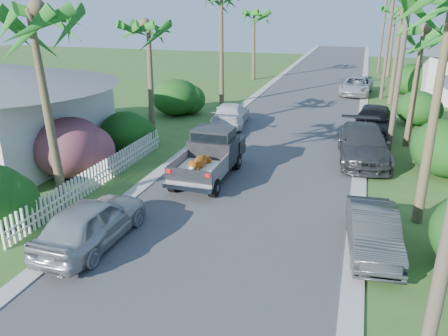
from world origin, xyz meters
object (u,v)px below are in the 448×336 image
(parked_car_ln, at_px, (92,222))
(palm_r_d, at_px, (396,9))
(palm_l_a, at_px, (33,10))
(parked_car_rf, at_px, (373,121))
(parked_car_rd, at_px, (356,86))
(palm_r_b, at_px, (424,30))
(palm_l_d, at_px, (255,12))
(utility_pole_d, at_px, (383,29))
(parked_car_rm, at_px, (364,144))
(parked_car_rn, at_px, (373,232))
(palm_l_b, at_px, (147,24))
(utility_pole_b, at_px, (401,62))
(pickup_truck, at_px, (212,153))
(utility_pole_c, at_px, (388,39))
(parked_car_lf, at_px, (231,115))

(parked_car_ln, relative_size, palm_r_d, 0.55)
(palm_l_a, bearing_deg, parked_car_rf, 50.91)
(parked_car_rd, bearing_deg, palm_r_b, -72.94)
(parked_car_rd, bearing_deg, palm_l_d, 158.86)
(palm_l_a, bearing_deg, utility_pole_d, 73.56)
(palm_r_b, height_order, utility_pole_d, utility_pole_d)
(parked_car_rm, xyz_separation_m, palm_r_d, (2.13, 28.09, 5.93))
(parked_car_rn, height_order, palm_l_b, palm_l_b)
(parked_car_ln, xyz_separation_m, utility_pole_d, (9.20, 41.86, 3.85))
(parked_car_rn, relative_size, palm_l_a, 0.49)
(palm_l_a, relative_size, utility_pole_b, 0.91)
(pickup_truck, relative_size, palm_r_b, 0.71)
(palm_r_d, relative_size, utility_pole_b, 0.89)
(parked_car_ln, xyz_separation_m, utility_pole_c, (9.20, 26.86, 3.85))
(parked_car_lf, bearing_deg, palm_l_a, 71.07)
(parked_car_ln, relative_size, parked_car_lf, 0.92)
(parked_car_rn, height_order, palm_l_d, palm_l_d)
(parked_car_lf, bearing_deg, palm_r_b, 164.99)
(parked_car_rm, distance_m, parked_car_rf, 4.65)
(parked_car_rn, distance_m, palm_l_d, 33.21)
(pickup_truck, distance_m, utility_pole_d, 36.09)
(parked_car_rm, relative_size, parked_car_rf, 1.11)
(parked_car_rm, bearing_deg, palm_l_d, 110.44)
(parked_car_rd, xyz_separation_m, palm_l_d, (-10.10, 4.96, 5.73))
(parked_car_rf, bearing_deg, parked_car_rd, 100.41)
(palm_l_a, distance_m, palm_l_d, 31.01)
(palm_l_d, distance_m, palm_r_b, 23.08)
(parked_car_rn, height_order, parked_car_rm, parked_car_rm)
(utility_pole_c, bearing_deg, parked_car_rd, 152.48)
(parked_car_rd, bearing_deg, utility_pole_c, -22.52)
(parked_car_rf, relative_size, palm_l_a, 0.61)
(parked_car_rn, height_order, palm_l_a, palm_l_a)
(palm_r_b, distance_m, utility_pole_d, 28.05)
(parked_car_rm, relative_size, parked_car_lf, 1.16)
(parked_car_rn, distance_m, utility_pole_b, 10.50)
(parked_car_lf, bearing_deg, parked_car_ln, 82.15)
(parked_car_rn, distance_m, utility_pole_d, 39.90)
(palm_l_a, xyz_separation_m, palm_r_d, (12.70, 37.00, -0.20))
(pickup_truck, distance_m, parked_car_lf, 8.55)
(parked_car_rn, relative_size, parked_car_rf, 0.79)
(parked_car_rd, xyz_separation_m, parked_car_lf, (-7.20, -12.76, -0.01))
(pickup_truck, bearing_deg, palm_l_b, 139.65)
(palm_l_a, relative_size, palm_r_d, 1.03)
(pickup_truck, height_order, utility_pole_c, utility_pole_c)
(parked_car_rf, relative_size, palm_l_d, 0.65)
(utility_pole_b, bearing_deg, utility_pole_c, 90.00)
(parked_car_rf, distance_m, parked_car_lf, 8.41)
(palm_r_b, bearing_deg, utility_pole_d, 92.05)
(parked_car_rn, height_order, utility_pole_c, utility_pole_c)
(utility_pole_b, bearing_deg, utility_pole_d, 90.00)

